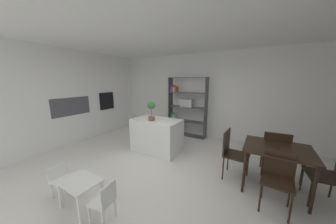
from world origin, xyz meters
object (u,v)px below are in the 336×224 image
Objects in this scene: kitchen_island at (157,135)px; dining_chair_near at (278,175)px; child_chair_left at (62,178)px; dining_chair_island_side at (232,150)px; potted_plant_on_island at (151,109)px; dining_chair_window_side at (335,172)px; dining_table at (277,152)px; dining_chair_far at (275,150)px; open_bookshelf at (185,107)px; child_table at (80,185)px; child_chair_right at (105,201)px; built_in_oven at (107,101)px.

kitchen_island reaches higher than dining_chair_near.
dining_chair_island_side reaches higher than child_chair_left.
potted_plant_on_island reaches higher than dining_chair_near.
dining_chair_near is at bearing -62.93° from dining_chair_window_side.
child_chair_left is at bearing -146.61° from dining_table.
dining_chair_far reaches higher than kitchen_island.
dining_chair_far is at bearing -27.48° from open_bookshelf.
child_table is 0.55m from child_chair_right.
open_bookshelf reaches higher than dining_chair_far.
dining_chair_far is (-0.73, 0.45, -0.00)m from dining_chair_window_side.
kitchen_island is 2.48× the size of child_chair_left.
dining_chair_near is at bearing 86.03° from dining_chair_far.
built_in_oven is 0.30× the size of open_bookshelf.
open_bookshelf is at bearing 145.14° from dining_table.
open_bookshelf reaches higher than dining_chair_island_side.
potted_plant_on_island is 2.40m from child_chair_right.
dining_chair_window_side is 1.02× the size of dining_chair_far.
built_in_oven reaches higher than dining_table.
dining_chair_island_side is (1.97, -0.23, 0.13)m from kitchen_island.
built_in_oven is at bearing 33.24° from child_chair_left.
open_bookshelf is at bearing -124.61° from dining_chair_window_side.
dining_chair_window_side is at bearing 0.89° from dining_table.
dining_chair_near is (0.01, -0.47, -0.17)m from dining_table.
dining_chair_window_side is at bearing 31.87° from child_table.
dining_table is 1.10× the size of dining_chair_far.
dining_chair_far reaches higher than child_chair_left.
dining_chair_near reaches higher than child_table.
dining_chair_far is at bearing -56.23° from child_chair_left.
dining_table is (2.70, -0.23, 0.26)m from kitchen_island.
dining_table is 1.19× the size of dining_chair_near.
potted_plant_on_island is 0.53× the size of dining_chair_far.
child_chair_left is 1.09m from child_chair_right.
potted_plant_on_island reaches higher than child_chair_right.
dining_table is (5.16, -0.61, -0.48)m from built_in_oven.
child_chair_left is at bearing 34.97° from dining_chair_far.
child_chair_left is at bearing -51.64° from built_in_oven.
built_in_oven is 4.21m from child_chair_right.
kitchen_island is 2.72m from dining_table.
dining_chair_near is at bearing -89.28° from dining_table.
dining_chair_island_side reaches higher than child_chair_right.
dining_chair_island_side reaches higher than dining_chair_near.
child_chair_right is 0.69× the size of dining_chair_near.
dining_chair_near is (2.63, -2.30, -0.47)m from open_bookshelf.
built_in_oven is 5.32m from dining_chair_near.
dining_table is at bearing 125.91° from child_chair_right.
built_in_oven is 0.59× the size of dining_table.
potted_plant_on_island is at bearing -94.53° from open_bookshelf.
kitchen_island is 2.29m from child_chair_left.
potted_plant_on_island is 0.53× the size of dining_chair_island_side.
dining_chair_island_side is 0.87m from dining_chair_far.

